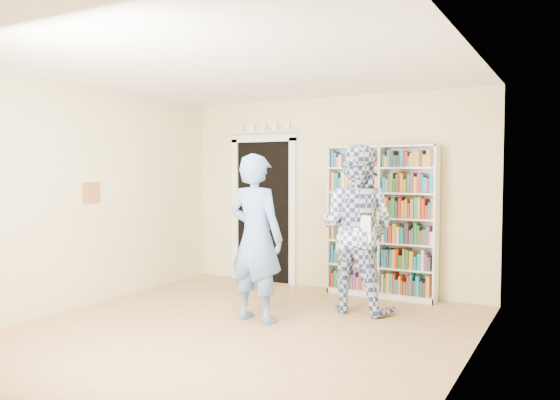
# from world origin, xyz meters

# --- Properties ---
(floor) EXTENTS (5.00, 5.00, 0.00)m
(floor) POSITION_xyz_m (0.00, 0.00, 0.00)
(floor) COLOR #967348
(floor) RESTS_ON ground
(ceiling) EXTENTS (5.00, 5.00, 0.00)m
(ceiling) POSITION_xyz_m (0.00, 0.00, 2.70)
(ceiling) COLOR white
(ceiling) RESTS_ON wall_back
(wall_back) EXTENTS (4.50, 0.00, 4.50)m
(wall_back) POSITION_xyz_m (0.00, 2.50, 1.35)
(wall_back) COLOR beige
(wall_back) RESTS_ON floor
(wall_left) EXTENTS (0.00, 5.00, 5.00)m
(wall_left) POSITION_xyz_m (-2.25, 0.00, 1.35)
(wall_left) COLOR beige
(wall_left) RESTS_ON floor
(wall_right) EXTENTS (0.00, 5.00, 5.00)m
(wall_right) POSITION_xyz_m (2.25, 0.00, 1.35)
(wall_right) COLOR beige
(wall_right) RESTS_ON floor
(bookshelf) EXTENTS (1.45, 0.27, 1.99)m
(bookshelf) POSITION_xyz_m (0.79, 2.34, 1.01)
(bookshelf) COLOR white
(bookshelf) RESTS_ON floor
(doorway) EXTENTS (1.10, 0.08, 2.43)m
(doorway) POSITION_xyz_m (-1.10, 2.48, 1.18)
(doorway) COLOR black
(doorway) RESTS_ON floor
(wall_art) EXTENTS (0.03, 0.25, 0.25)m
(wall_art) POSITION_xyz_m (-2.23, 0.20, 1.40)
(wall_art) COLOR brown
(wall_art) RESTS_ON wall_left
(man_blue) EXTENTS (0.71, 0.50, 1.85)m
(man_blue) POSITION_xyz_m (-0.05, 0.54, 0.93)
(man_blue) COLOR #5881C3
(man_blue) RESTS_ON floor
(man_plaid) EXTENTS (1.01, 0.82, 1.97)m
(man_plaid) POSITION_xyz_m (0.77, 1.48, 0.98)
(man_plaid) COLOR navy
(man_plaid) RESTS_ON floor
(paper_sheet) EXTENTS (0.21, 0.05, 0.30)m
(paper_sheet) POSITION_xyz_m (0.94, 1.23, 1.02)
(paper_sheet) COLOR white
(paper_sheet) RESTS_ON man_plaid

